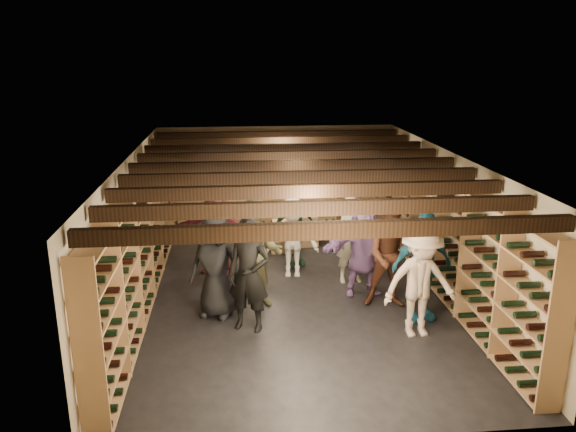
# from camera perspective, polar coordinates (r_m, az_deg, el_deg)

# --- Properties ---
(ground) EXTENTS (8.00, 8.00, 0.00)m
(ground) POSITION_cam_1_polar(r_m,az_deg,el_deg) (10.02, 0.69, -7.64)
(ground) COLOR black
(ground) RESTS_ON ground
(walls) EXTENTS (5.52, 8.02, 2.40)m
(walls) POSITION_cam_1_polar(r_m,az_deg,el_deg) (9.59, 0.72, -1.08)
(walls) COLOR #C4B898
(walls) RESTS_ON ground
(ceiling) EXTENTS (5.50, 8.00, 0.01)m
(ceiling) POSITION_cam_1_polar(r_m,az_deg,el_deg) (9.30, 0.74, 5.99)
(ceiling) COLOR beige
(ceiling) RESTS_ON walls
(ceiling_joists) EXTENTS (5.40, 7.12, 0.18)m
(ceiling_joists) POSITION_cam_1_polar(r_m,az_deg,el_deg) (9.33, 0.74, 5.15)
(ceiling_joists) COLOR black
(ceiling_joists) RESTS_ON ground
(wine_rack_left) EXTENTS (0.32, 7.50, 2.15)m
(wine_rack_left) POSITION_cam_1_polar(r_m,az_deg,el_deg) (9.70, -14.56, -2.19)
(wine_rack_left) COLOR #A67E50
(wine_rack_left) RESTS_ON ground
(wine_rack_right) EXTENTS (0.32, 7.50, 2.15)m
(wine_rack_right) POSITION_cam_1_polar(r_m,az_deg,el_deg) (10.22, 15.19, -1.28)
(wine_rack_right) COLOR #A67E50
(wine_rack_right) RESTS_ON ground
(wine_rack_back) EXTENTS (4.70, 0.30, 2.15)m
(wine_rack_back) POSITION_cam_1_polar(r_m,az_deg,el_deg) (13.30, -1.09, 3.36)
(wine_rack_back) COLOR #A67E50
(wine_rack_back) RESTS_ON ground
(crate_stack_left) EXTENTS (0.53, 0.37, 0.68)m
(crate_stack_left) POSITION_cam_1_polar(r_m,az_deg,el_deg) (12.17, 1.81, -1.49)
(crate_stack_left) COLOR #A27D55
(crate_stack_left) RESTS_ON ground
(crate_stack_right) EXTENTS (0.52, 0.36, 0.68)m
(crate_stack_right) POSITION_cam_1_polar(r_m,az_deg,el_deg) (11.78, -0.44, -2.10)
(crate_stack_right) COLOR #A27D55
(crate_stack_right) RESTS_ON ground
(crate_loose) EXTENTS (0.58, 0.47, 0.17)m
(crate_loose) POSITION_cam_1_polar(r_m,az_deg,el_deg) (12.72, 2.87, -1.91)
(crate_loose) COLOR #A27D55
(crate_loose) RESTS_ON ground
(person_0) EXTENTS (0.97, 0.80, 1.69)m
(person_0) POSITION_cam_1_polar(r_m,az_deg,el_deg) (8.92, -7.37, -5.00)
(person_0) COLOR black
(person_0) RESTS_ON ground
(person_1) EXTENTS (0.75, 0.62, 1.76)m
(person_1) POSITION_cam_1_polar(r_m,az_deg,el_deg) (8.42, -4.03, -5.99)
(person_1) COLOR black
(person_1) RESTS_ON ground
(person_2) EXTENTS (1.02, 0.87, 1.81)m
(person_2) POSITION_cam_1_polar(r_m,az_deg,el_deg) (9.18, -3.24, -3.85)
(person_2) COLOR brown
(person_2) RESTS_ON ground
(person_3) EXTENTS (1.13, 0.70, 1.69)m
(person_3) POSITION_cam_1_polar(r_m,az_deg,el_deg) (8.46, 13.27, -6.56)
(person_3) COLOR beige
(person_3) RESTS_ON ground
(person_4) EXTENTS (1.11, 0.66, 1.76)m
(person_4) POSITION_cam_1_polar(r_m,az_deg,el_deg) (8.96, 13.44, -4.99)
(person_4) COLOR #1D5F7C
(person_4) RESTS_ON ground
(person_5) EXTENTS (1.61, 1.10, 1.67)m
(person_5) POSITION_cam_1_polar(r_m,az_deg,el_deg) (10.61, -7.27, -1.53)
(person_5) COLOR maroon
(person_5) RESTS_ON ground
(person_7) EXTENTS (0.63, 0.44, 1.63)m
(person_7) POSITION_cam_1_polar(r_m,az_deg,el_deg) (10.21, 6.56, -2.37)
(person_7) COLOR gray
(person_7) RESTS_ON ground
(person_8) EXTENTS (0.95, 0.80, 1.77)m
(person_8) POSITION_cam_1_polar(r_m,az_deg,el_deg) (9.30, 10.49, -3.98)
(person_8) COLOR #4A2618
(person_8) RESTS_ON ground
(person_9) EXTENTS (1.03, 0.66, 1.51)m
(person_9) POSITION_cam_1_polar(r_m,az_deg,el_deg) (10.41, 0.47, -2.22)
(person_9) COLOR beige
(person_9) RESTS_ON ground
(person_10) EXTENTS (0.99, 0.71, 1.56)m
(person_10) POSITION_cam_1_polar(r_m,az_deg,el_deg) (10.96, 0.63, -1.12)
(person_10) COLOR #275235
(person_10) RESTS_ON ground
(person_11) EXTENTS (1.61, 0.68, 1.68)m
(person_11) POSITION_cam_1_polar(r_m,az_deg,el_deg) (9.72, 7.68, -3.23)
(person_11) COLOR #805C9A
(person_11) RESTS_ON ground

